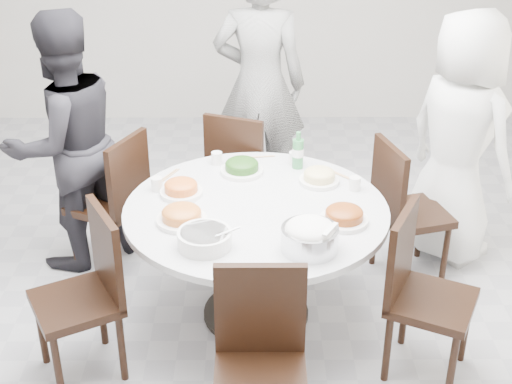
{
  "coord_description": "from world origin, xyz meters",
  "views": [
    {
      "loc": [
        0.27,
        -3.77,
        2.69
      ],
      "look_at": [
        0.29,
        -0.2,
        0.82
      ],
      "focal_mm": 50.0,
      "sensor_mm": 36.0,
      "label": 1
    }
  ],
  "objects_px": {
    "chair_sw": "(75,299)",
    "diner_middle": "(260,84)",
    "chair_n": "(244,171)",
    "chair_ne": "(413,211)",
    "diner_left": "(66,143)",
    "chair_s": "(260,377)",
    "rice_bowl": "(310,239)",
    "diner_right": "(459,139)",
    "dining_table": "(256,263)",
    "soup_bowl": "(205,239)",
    "chair_nw": "(107,201)",
    "chair_se": "(433,299)",
    "beverage_bottle": "(298,150)"
  },
  "relations": [
    {
      "from": "chair_sw",
      "to": "diner_middle",
      "type": "bearing_deg",
      "value": 125.86
    },
    {
      "from": "diner_middle",
      "to": "chair_n",
      "type": "bearing_deg",
      "value": 82.48
    },
    {
      "from": "chair_ne",
      "to": "diner_left",
      "type": "bearing_deg",
      "value": 68.96
    },
    {
      "from": "chair_s",
      "to": "rice_bowl",
      "type": "bearing_deg",
      "value": 68.19
    },
    {
      "from": "diner_right",
      "to": "chair_s",
      "type": "bearing_deg",
      "value": 109.04
    },
    {
      "from": "dining_table",
      "to": "chair_s",
      "type": "relative_size",
      "value": 1.58
    },
    {
      "from": "chair_s",
      "to": "soup_bowl",
      "type": "height_order",
      "value": "chair_s"
    },
    {
      "from": "dining_table",
      "to": "chair_nw",
      "type": "height_order",
      "value": "chair_nw"
    },
    {
      "from": "chair_s",
      "to": "diner_middle",
      "type": "height_order",
      "value": "diner_middle"
    },
    {
      "from": "chair_nw",
      "to": "chair_se",
      "type": "height_order",
      "value": "same"
    },
    {
      "from": "chair_s",
      "to": "chair_se",
      "type": "bearing_deg",
      "value": 33.02
    },
    {
      "from": "chair_n",
      "to": "diner_left",
      "type": "relative_size",
      "value": 0.56
    },
    {
      "from": "diner_left",
      "to": "rice_bowl",
      "type": "bearing_deg",
      "value": 102.69
    },
    {
      "from": "diner_middle",
      "to": "chair_se",
      "type": "bearing_deg",
      "value": 118.82
    },
    {
      "from": "soup_bowl",
      "to": "beverage_bottle",
      "type": "bearing_deg",
      "value": 60.31
    },
    {
      "from": "chair_s",
      "to": "chair_se",
      "type": "distance_m",
      "value": 1.08
    },
    {
      "from": "beverage_bottle",
      "to": "chair_sw",
      "type": "bearing_deg",
      "value": -140.19
    },
    {
      "from": "dining_table",
      "to": "soup_bowl",
      "type": "xyz_separation_m",
      "value": [
        -0.27,
        -0.41,
        0.42
      ]
    },
    {
      "from": "diner_middle",
      "to": "diner_left",
      "type": "distance_m",
      "value": 1.53
    },
    {
      "from": "diner_right",
      "to": "rice_bowl",
      "type": "xyz_separation_m",
      "value": [
        -1.06,
        -1.18,
        -0.04
      ]
    },
    {
      "from": "dining_table",
      "to": "diner_left",
      "type": "xyz_separation_m",
      "value": [
        -1.21,
        0.66,
        0.48
      ]
    },
    {
      "from": "chair_se",
      "to": "diner_right",
      "type": "relative_size",
      "value": 0.56
    },
    {
      "from": "chair_n",
      "to": "beverage_bottle",
      "type": "relative_size",
      "value": 3.94
    },
    {
      "from": "dining_table",
      "to": "soup_bowl",
      "type": "relative_size",
      "value": 5.35
    },
    {
      "from": "dining_table",
      "to": "diner_right",
      "type": "xyz_separation_m",
      "value": [
        1.33,
        0.73,
        0.47
      ]
    },
    {
      "from": "chair_n",
      "to": "chair_se",
      "type": "height_order",
      "value": "same"
    },
    {
      "from": "chair_ne",
      "to": "chair_sw",
      "type": "height_order",
      "value": "same"
    },
    {
      "from": "chair_nw",
      "to": "chair_sw",
      "type": "bearing_deg",
      "value": 26.45
    },
    {
      "from": "soup_bowl",
      "to": "rice_bowl",
      "type": "bearing_deg",
      "value": -3.85
    },
    {
      "from": "soup_bowl",
      "to": "chair_ne",
      "type": "bearing_deg",
      "value": 34.04
    },
    {
      "from": "chair_se",
      "to": "diner_left",
      "type": "height_order",
      "value": "diner_left"
    },
    {
      "from": "chair_se",
      "to": "diner_left",
      "type": "xyz_separation_m",
      "value": [
        -2.13,
        1.15,
        0.38
      ]
    },
    {
      "from": "soup_bowl",
      "to": "beverage_bottle",
      "type": "xyz_separation_m",
      "value": [
        0.53,
        0.93,
        0.08
      ]
    },
    {
      "from": "chair_n",
      "to": "chair_s",
      "type": "relative_size",
      "value": 1.0
    },
    {
      "from": "chair_se",
      "to": "beverage_bottle",
      "type": "bearing_deg",
      "value": 58.91
    },
    {
      "from": "chair_sw",
      "to": "diner_middle",
      "type": "relative_size",
      "value": 0.5
    },
    {
      "from": "diner_right",
      "to": "dining_table",
      "type": "bearing_deg",
      "value": 83.71
    },
    {
      "from": "diner_right",
      "to": "chair_ne",
      "type": "bearing_deg",
      "value": 96.2
    },
    {
      "from": "chair_se",
      "to": "beverage_bottle",
      "type": "relative_size",
      "value": 3.94
    },
    {
      "from": "diner_left",
      "to": "beverage_bottle",
      "type": "height_order",
      "value": "diner_left"
    },
    {
      "from": "chair_se",
      "to": "chair_nw",
      "type": "bearing_deg",
      "value": 86.18
    },
    {
      "from": "dining_table",
      "to": "chair_se",
      "type": "xyz_separation_m",
      "value": [
        0.92,
        -0.5,
        0.1
      ]
    },
    {
      "from": "chair_nw",
      "to": "diner_left",
      "type": "bearing_deg",
      "value": -81.56
    },
    {
      "from": "chair_s",
      "to": "chair_se",
      "type": "relative_size",
      "value": 1.0
    },
    {
      "from": "dining_table",
      "to": "beverage_bottle",
      "type": "relative_size",
      "value": 6.23
    },
    {
      "from": "chair_nw",
      "to": "rice_bowl",
      "type": "relative_size",
      "value": 3.25
    },
    {
      "from": "chair_sw",
      "to": "beverage_bottle",
      "type": "xyz_separation_m",
      "value": [
        1.21,
        1.01,
        0.4
      ]
    },
    {
      "from": "chair_sw",
      "to": "soup_bowl",
      "type": "bearing_deg",
      "value": 68.39
    },
    {
      "from": "dining_table",
      "to": "diner_middle",
      "type": "xyz_separation_m",
      "value": [
        0.03,
        1.53,
        0.57
      ]
    },
    {
      "from": "chair_n",
      "to": "diner_middle",
      "type": "height_order",
      "value": "diner_middle"
    }
  ]
}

